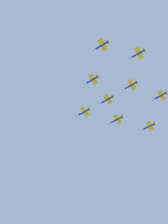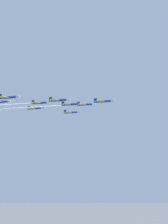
# 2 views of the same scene
# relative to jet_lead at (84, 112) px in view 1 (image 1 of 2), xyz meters

# --- Properties ---
(jet_lead) EXTENTS (13.08, 10.00, 2.73)m
(jet_lead) POSITION_rel_jet_lead_xyz_m (0.00, 0.00, 0.00)
(jet_lead) COLOR navy
(jet_port_inner) EXTENTS (69.33, 26.60, 2.73)m
(jet_port_inner) POSITION_rel_jet_lead_xyz_m (-32.82, 31.91, 1.44)
(jet_port_inner) COLOR navy
(jet_starboard_inner) EXTENTS (13.08, 10.00, 2.73)m
(jet_starboard_inner) POSITION_rel_jet_lead_xyz_m (-24.73, -12.03, -0.82)
(jet_starboard_inner) COLOR navy
(jet_port_outer) EXTENTS (13.08, 10.00, 2.73)m
(jet_port_outer) POSITION_rel_jet_lead_xyz_m (-20.22, 6.98, -0.68)
(jet_port_outer) COLOR navy
(jet_starboard_outer) EXTENTS (13.08, 10.00, 2.73)m
(jet_starboard_outer) POSITION_rel_jet_lead_xyz_m (-24.06, 49.45, -1.14)
(jet_starboard_outer) COLOR navy
(jet_port_trail) EXTENTS (57.44, 22.49, 2.73)m
(jet_port_trail) POSITION_rel_jet_lead_xyz_m (-55.98, 19.34, 1.30)
(jet_port_trail) COLOR navy
(jet_tail_end) EXTENTS (13.08, 10.00, 2.73)m
(jet_tail_end) POSITION_rel_jet_lead_xyz_m (-61.48, 0.67, 0.34)
(jet_tail_end) COLOR navy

